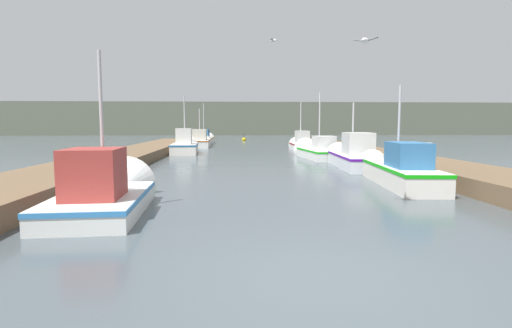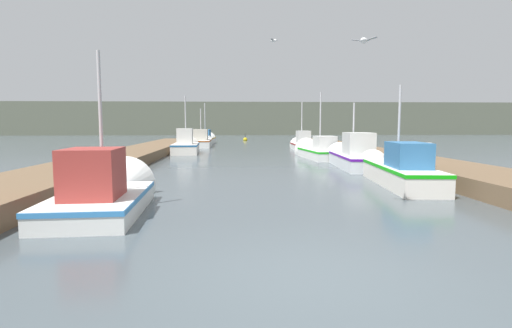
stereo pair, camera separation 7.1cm
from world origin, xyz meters
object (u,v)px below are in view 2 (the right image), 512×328
at_px(mooring_piling_2, 299,139).
at_px(seagull_1, 364,40).
at_px(fishing_boat_2, 352,156).
at_px(mooring_piling_3, 427,163).
at_px(channel_buoy, 245,139).
at_px(fishing_boat_4, 186,146).
at_px(seagull_lead, 274,41).
at_px(fishing_boat_3, 317,151).
at_px(fishing_boat_6, 201,141).
at_px(mooring_piling_1, 298,138).
at_px(fishing_boat_0, 107,192).
at_px(mooring_piling_0, 367,152).
at_px(fishing_boat_5, 301,144).
at_px(fishing_boat_1, 395,169).
at_px(fishing_boat_7, 205,139).

bearing_deg(mooring_piling_2, seagull_1, -96.71).
xyz_separation_m(fishing_boat_2, mooring_piling_3, (1.01, -5.33, 0.20)).
relative_size(mooring_piling_3, channel_buoy, 1.37).
height_order(fishing_boat_4, seagull_lead, seagull_lead).
relative_size(fishing_boat_3, mooring_piling_3, 4.14).
xyz_separation_m(fishing_boat_6, mooring_piling_3, (9.51, -22.76, 0.23)).
distance_m(fishing_boat_4, mooring_piling_1, 16.14).
distance_m(fishing_boat_0, mooring_piling_1, 32.32).
height_order(mooring_piling_0, mooring_piling_3, mooring_piling_3).
relative_size(fishing_boat_4, mooring_piling_2, 4.79).
bearing_deg(seagull_1, fishing_boat_2, -71.21).
relative_size(fishing_boat_0, fishing_boat_5, 1.01).
distance_m(fishing_boat_4, mooring_piling_2, 16.10).
distance_m(fishing_boat_4, channel_buoy, 20.48).
distance_m(mooring_piling_0, channel_buoy, 29.12).
bearing_deg(mooring_piling_1, mooring_piling_0, -90.24).
xyz_separation_m(fishing_boat_3, mooring_piling_3, (1.60, -10.37, 0.32)).
distance_m(fishing_boat_2, mooring_piling_3, 5.43).
bearing_deg(fishing_boat_3, mooring_piling_2, 79.64).
relative_size(fishing_boat_1, mooring_piling_2, 6.27).
relative_size(fishing_boat_0, mooring_piling_1, 4.10).
relative_size(fishing_boat_1, seagull_lead, 11.69).
bearing_deg(fishing_boat_3, fishing_boat_6, 117.70).
relative_size(fishing_boat_1, mooring_piling_3, 4.52).
xyz_separation_m(fishing_boat_7, mooring_piling_2, (9.52, -0.54, 0.04)).
bearing_deg(fishing_boat_0, mooring_piling_3, 17.43).
bearing_deg(fishing_boat_6, fishing_boat_2, -64.68).
height_order(fishing_boat_3, mooring_piling_2, fishing_boat_3).
height_order(fishing_boat_6, fishing_boat_7, fishing_boat_7).
relative_size(fishing_boat_3, fishing_boat_5, 1.24).
height_order(fishing_boat_2, mooring_piling_2, fishing_boat_2).
distance_m(mooring_piling_1, channel_buoy, 8.88).
bearing_deg(mooring_piling_0, fishing_boat_4, 138.26).
xyz_separation_m(fishing_boat_1, channel_buoy, (-4.18, 34.40, -0.33)).
bearing_deg(mooring_piling_3, fishing_boat_1, 178.93).
relative_size(mooring_piling_1, mooring_piling_2, 1.14).
bearing_deg(seagull_lead, mooring_piling_1, 20.16).
height_order(fishing_boat_0, seagull_1, seagull_1).
bearing_deg(fishing_boat_4, mooring_piling_0, -44.35).
height_order(mooring_piling_0, mooring_piling_2, mooring_piling_0).
bearing_deg(fishing_boat_6, mooring_piling_0, -61.74).
xyz_separation_m(fishing_boat_0, fishing_boat_3, (7.96, 13.99, -0.02)).
bearing_deg(fishing_boat_0, seagull_lead, 55.36).
bearing_deg(fishing_boat_7, fishing_boat_2, -66.47).
bearing_deg(fishing_boat_0, fishing_boat_2, 43.00).
relative_size(fishing_boat_4, mooring_piling_0, 3.77).
height_order(fishing_boat_6, mooring_piling_2, fishing_boat_6).
bearing_deg(fishing_boat_0, fishing_boat_1, 19.95).
height_order(mooring_piling_0, seagull_1, seagull_1).
relative_size(fishing_boat_4, mooring_piling_3, 3.45).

